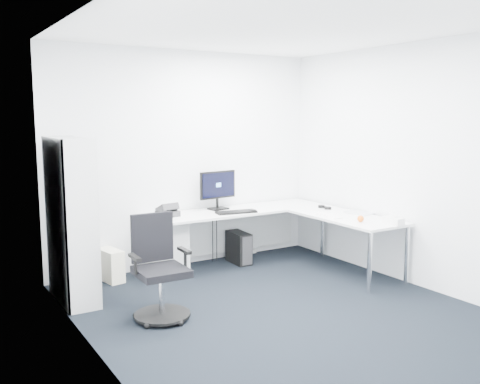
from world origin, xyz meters
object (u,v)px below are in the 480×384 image
bookshelf (71,220)px  monitor (218,190)px  laptop (360,204)px  task_chair (161,269)px  l_desk (253,242)px

bookshelf → monitor: (1.96, 0.43, 0.12)m
monitor → laptop: size_ratio=1.59×
bookshelf → task_chair: (0.56, -0.97, -0.35)m
bookshelf → task_chair: size_ratio=1.72×
bookshelf → l_desk: bearing=-1.3°
l_desk → monitor: monitor is taller
bookshelf → laptop: size_ratio=5.05×
task_chair → monitor: bearing=46.5°
bookshelf → task_chair: 1.17m
task_chair → laptop: size_ratio=2.94×
laptop → l_desk: bearing=139.3°
l_desk → bookshelf: (-2.17, 0.05, 0.49)m
bookshelf → task_chair: bookshelf is taller
l_desk → laptop: size_ratio=7.24×
l_desk → monitor: size_ratio=4.57×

